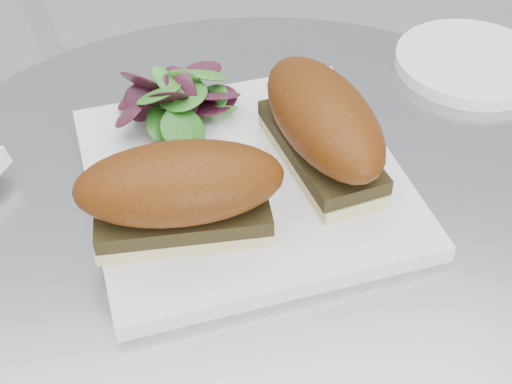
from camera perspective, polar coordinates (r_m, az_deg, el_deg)
plate at (r=0.62m, az=-0.93°, el=1.04°), size 0.29×0.29×0.02m
sandwich_left at (r=0.54m, az=-6.06°, el=0.02°), size 0.16×0.08×0.08m
sandwich_right at (r=0.60m, az=5.35°, el=5.39°), size 0.11×0.18×0.08m
salad at (r=0.66m, az=-6.44°, el=7.20°), size 0.11×0.11×0.05m
saucer at (r=0.80m, az=16.79°, el=9.91°), size 0.16×0.16×0.01m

